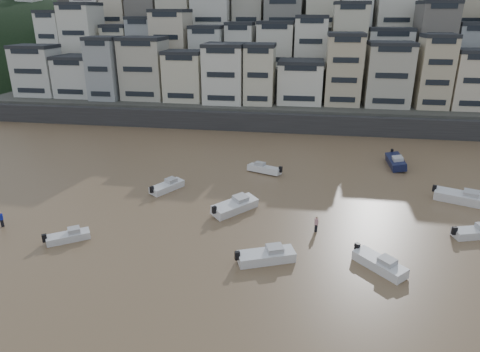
% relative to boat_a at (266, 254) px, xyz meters
% --- Properties ---
extents(sea_strip, '(340.00, 340.00, 0.00)m').
position_rel_boat_a_xyz_m(sea_strip, '(-120.20, 125.91, -0.78)').
color(sea_strip, '#495969').
rests_on(sea_strip, ground).
extents(harbor_wall, '(140.00, 3.00, 3.50)m').
position_rel_boat_a_xyz_m(harbor_wall, '(-0.20, 45.91, 0.97)').
color(harbor_wall, '#38383A').
rests_on(harbor_wall, ground).
extents(hillside, '(141.04, 66.00, 50.00)m').
position_rel_boat_a_xyz_m(hillside, '(4.54, 85.75, 12.23)').
color(hillside, '#4C4C47').
rests_on(hillside, ground).
extents(headland, '(216.00, 135.00, 53.33)m').
position_rel_boat_a_xyz_m(headland, '(-105.20, 115.91, -0.77)').
color(headland, black).
rests_on(headland, ground).
extents(boat_a, '(6.02, 3.91, 1.56)m').
position_rel_boat_a_xyz_m(boat_a, '(0.00, 0.00, 0.00)').
color(boat_a, white).
rests_on(boat_a, ground).
extents(boat_c, '(5.60, 6.17, 1.72)m').
position_rel_boat_a_xyz_m(boat_c, '(-4.59, 9.85, 0.08)').
color(boat_c, white).
rests_on(boat_c, ground).
extents(boat_d, '(5.42, 3.15, 1.40)m').
position_rel_boat_a_xyz_m(boat_d, '(20.54, 7.97, -0.08)').
color(boat_d, silver).
rests_on(boat_d, ground).
extents(boat_h, '(5.56, 3.50, 1.44)m').
position_rel_boat_a_xyz_m(boat_h, '(-2.60, 23.05, -0.06)').
color(boat_h, white).
rests_on(boat_h, ground).
extents(boat_i, '(2.34, 6.74, 1.82)m').
position_rel_boat_a_xyz_m(boat_i, '(16.25, 28.77, 0.13)').
color(boat_i, '#13193D').
rests_on(boat_i, ground).
extents(boat_g, '(6.90, 4.46, 1.79)m').
position_rel_boat_a_xyz_m(boat_g, '(21.75, 16.58, 0.11)').
color(boat_g, silver).
rests_on(boat_g, ground).
extents(boat_b, '(5.08, 5.22, 1.50)m').
position_rel_boat_a_xyz_m(boat_b, '(10.03, 0.41, -0.03)').
color(boat_b, white).
rests_on(boat_b, ground).
extents(boat_f, '(4.08, 5.38, 1.42)m').
position_rel_boat_a_xyz_m(boat_f, '(-14.20, 14.63, -0.07)').
color(boat_f, white).
rests_on(boat_f, ground).
extents(boat_j, '(4.55, 3.76, 1.23)m').
position_rel_boat_a_xyz_m(boat_j, '(-19.91, 0.73, -0.17)').
color(boat_j, silver).
rests_on(boat_j, ground).
extents(person_blue, '(0.44, 0.44, 1.74)m').
position_rel_boat_a_xyz_m(person_blue, '(-28.43, 2.40, 0.09)').
color(person_blue, '#1622A7').
rests_on(person_blue, ground).
extents(person_pink, '(0.44, 0.44, 1.74)m').
position_rel_boat_a_xyz_m(person_pink, '(4.52, 6.53, 0.09)').
color(person_pink, '#C88D98').
rests_on(person_pink, ground).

